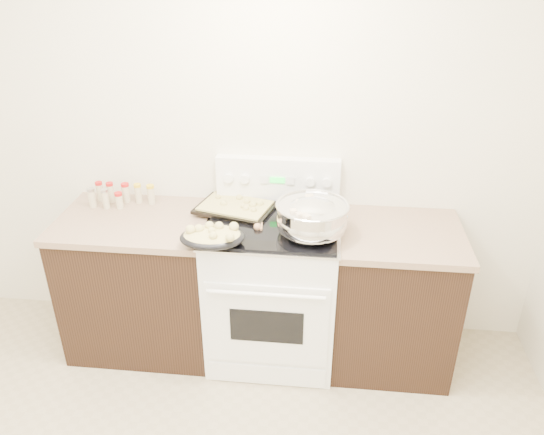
# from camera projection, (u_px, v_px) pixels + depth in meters

# --- Properties ---
(room_shell) EXTENTS (4.10, 3.60, 2.75)m
(room_shell) POSITION_uv_depth(u_px,v_px,m) (98.00, 216.00, 1.50)
(room_shell) COLOR silver
(room_shell) RESTS_ON ground
(counter_left) EXTENTS (0.93, 0.67, 0.92)m
(counter_left) POSITION_uv_depth(u_px,v_px,m) (144.00, 281.00, 3.38)
(counter_left) COLOR black
(counter_left) RESTS_ON ground
(counter_right) EXTENTS (0.73, 0.67, 0.92)m
(counter_right) POSITION_uv_depth(u_px,v_px,m) (392.00, 297.00, 3.23)
(counter_right) COLOR black
(counter_right) RESTS_ON ground
(kitchen_range) EXTENTS (0.78, 0.73, 1.22)m
(kitchen_range) POSITION_uv_depth(u_px,v_px,m) (273.00, 286.00, 3.28)
(kitchen_range) COLOR white
(kitchen_range) RESTS_ON ground
(mixing_bowl) EXTENTS (0.49, 0.49, 0.24)m
(mixing_bowl) POSITION_uv_depth(u_px,v_px,m) (312.00, 219.00, 2.91)
(mixing_bowl) COLOR silver
(mixing_bowl) RESTS_ON kitchen_range
(roasting_pan) EXTENTS (0.38, 0.28, 0.11)m
(roasting_pan) POSITION_uv_depth(u_px,v_px,m) (212.00, 236.00, 2.83)
(roasting_pan) COLOR black
(roasting_pan) RESTS_ON kitchen_range
(baking_sheet) EXTENTS (0.51, 0.42, 0.06)m
(baking_sheet) POSITION_uv_depth(u_px,v_px,m) (236.00, 207.00, 3.20)
(baking_sheet) COLOR black
(baking_sheet) RESTS_ON kitchen_range
(wooden_spoon) EXTENTS (0.05, 0.27, 0.04)m
(wooden_spoon) POSITION_uv_depth(u_px,v_px,m) (259.00, 224.00, 3.03)
(wooden_spoon) COLOR tan
(wooden_spoon) RESTS_ON kitchen_range
(blue_ladle) EXTENTS (0.22, 0.18, 0.09)m
(blue_ladle) POSITION_uv_depth(u_px,v_px,m) (318.00, 225.00, 2.98)
(blue_ladle) COLOR #9FCBED
(blue_ladle) RESTS_ON kitchen_range
(spice_jars) EXTENTS (0.40, 0.15, 0.13)m
(spice_jars) POSITION_uv_depth(u_px,v_px,m) (118.00, 195.00, 3.30)
(spice_jars) COLOR #BFB28C
(spice_jars) RESTS_ON counter_left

